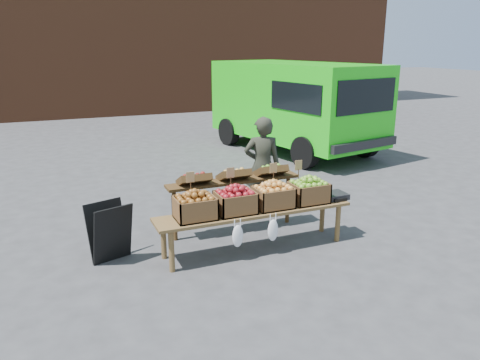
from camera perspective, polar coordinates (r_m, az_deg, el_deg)
name	(u,v)px	position (r m, az deg, el deg)	size (l,w,h in m)	color
ground	(292,239)	(6.80, 6.37, -7.17)	(80.00, 80.00, 0.00)	#3F3F42
delivery_van	(294,108)	(12.21, 6.61, 8.75)	(2.30, 5.01, 2.25)	#19D514
vendor	(262,166)	(7.51, 2.73, 1.67)	(0.59, 0.39, 1.61)	#2A2C22
chalkboard_sign	(110,232)	(6.22, -15.57, -6.12)	(0.51, 0.28, 0.78)	black
back_table	(234,198)	(6.88, -0.76, -2.17)	(2.10, 0.44, 1.04)	#402B14
display_bench	(254,230)	(6.34, 1.76, -6.08)	(2.70, 0.56, 0.57)	brown
crate_golden_apples	(195,208)	(5.91, -5.50, -3.42)	(0.50, 0.40, 0.28)	#946223
crate_russet_pears	(235,202)	(6.09, -0.56, -2.76)	(0.50, 0.40, 0.28)	maroon
crate_red_apples	(273,197)	(6.31, 4.07, -2.12)	(0.50, 0.40, 0.28)	gold
crate_green_apples	(309,192)	(6.56, 8.36, -1.52)	(0.50, 0.40, 0.28)	#5B9727
weighing_scale	(334,196)	(6.82, 11.40, -1.88)	(0.34, 0.30, 0.08)	black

